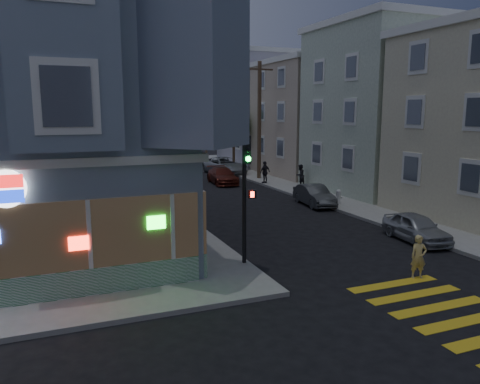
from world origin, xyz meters
TOP-DOWN VIEW (x-y plane):
  - ground at (0.00, 0.00)m, footprint 120.00×120.00m
  - sidewalk_ne at (23.00, 23.00)m, footprint 24.00×42.00m
  - row_house_b at (19.50, 16.00)m, footprint 12.00×8.60m
  - row_house_c at (19.50, 25.00)m, footprint 12.00×8.60m
  - row_house_d at (19.50, 34.00)m, footprint 12.00×8.60m
  - utility_pole at (12.00, 24.00)m, footprint 2.20×0.30m
  - street_tree_near at (12.20, 30.00)m, footprint 3.00×3.00m
  - street_tree_far at (12.20, 38.00)m, footprint 3.00×3.00m
  - running_child at (7.62, 1.80)m, footprint 0.60×0.49m
  - pedestrian_a at (13.00, 19.17)m, footprint 0.90×0.80m
  - pedestrian_b at (11.30, 21.39)m, footprint 1.02×0.69m
  - parked_car_a at (10.70, 5.26)m, footprint 1.82×3.62m
  - parked_car_b at (10.70, 13.41)m, footprint 1.70×3.76m
  - parked_car_c at (8.60, 23.14)m, footprint 2.05×4.30m
  - parked_car_d at (10.70, 28.34)m, footprint 3.04×5.46m
  - traffic_signal at (2.82, 4.89)m, footprint 0.57×0.50m
  - fire_hydrant at (11.80, 12.63)m, footprint 0.49×0.28m

SIDE VIEW (x-z plane):
  - ground at x=0.00m, z-range 0.00..0.00m
  - sidewalk_ne at x=23.00m, z-range 0.00..0.15m
  - parked_car_a at x=10.70m, z-range 0.00..1.18m
  - parked_car_b at x=10.70m, z-range 0.00..1.20m
  - fire_hydrant at x=11.80m, z-range 0.17..1.03m
  - parked_car_c at x=8.60m, z-range 0.00..1.21m
  - running_child at x=7.62m, z-range 0.00..1.44m
  - parked_car_d at x=10.70m, z-range 0.00..1.45m
  - pedestrian_a at x=13.00m, z-range 0.15..1.69m
  - pedestrian_b at x=11.30m, z-range 0.15..1.76m
  - traffic_signal at x=2.82m, z-range 0.94..5.40m
  - street_tree_near at x=12.20m, z-range 1.29..6.59m
  - street_tree_far at x=12.20m, z-range 1.29..6.59m
  - row_house_c at x=19.50m, z-range 0.15..9.15m
  - utility_pole at x=12.00m, z-range 0.30..9.30m
  - row_house_b at x=19.50m, z-range 0.15..10.65m
  - row_house_d at x=19.50m, z-range 0.15..10.65m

